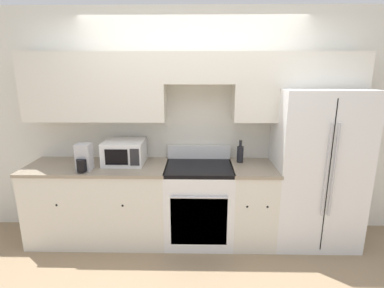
% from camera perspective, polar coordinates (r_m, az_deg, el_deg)
% --- Properties ---
extents(ground_plane, '(12.00, 12.00, 0.00)m').
position_cam_1_polar(ground_plane, '(3.44, -0.10, -20.15)').
color(ground_plane, '#937A5B').
extents(wall_back, '(8.00, 0.39, 2.60)m').
position_cam_1_polar(wall_back, '(3.45, 0.02, 6.56)').
color(wall_back, silver).
rests_on(wall_back, ground_plane).
extents(lower_cabinets_left, '(1.56, 0.64, 0.89)m').
position_cam_1_polar(lower_cabinets_left, '(3.65, -17.17, -10.54)').
color(lower_cabinets_left, silver).
rests_on(lower_cabinets_left, ground_plane).
extents(lower_cabinets_right, '(0.49, 0.64, 0.89)m').
position_cam_1_polar(lower_cabinets_right, '(3.53, 11.29, -11.02)').
color(lower_cabinets_right, silver).
rests_on(lower_cabinets_right, ground_plane).
extents(oven_range, '(0.74, 0.65, 1.05)m').
position_cam_1_polar(oven_range, '(3.48, 1.29, -11.09)').
color(oven_range, white).
rests_on(oven_range, ground_plane).
extents(refrigerator, '(0.92, 0.73, 1.74)m').
position_cam_1_polar(refrigerator, '(3.60, 22.40, -4.16)').
color(refrigerator, white).
rests_on(refrigerator, ground_plane).
extents(microwave, '(0.44, 0.40, 0.26)m').
position_cam_1_polar(microwave, '(3.45, -12.74, -1.50)').
color(microwave, white).
rests_on(microwave, lower_cabinets_left).
extents(bottle, '(0.07, 0.07, 0.26)m').
position_cam_1_polar(bottle, '(3.45, 9.15, -1.83)').
color(bottle, black).
rests_on(bottle, lower_cabinets_right).
extents(electric_kettle, '(0.15, 0.21, 0.28)m').
position_cam_1_polar(electric_kettle, '(3.34, -19.93, -2.61)').
color(electric_kettle, '#B7B7BC').
rests_on(electric_kettle, lower_cabinets_left).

